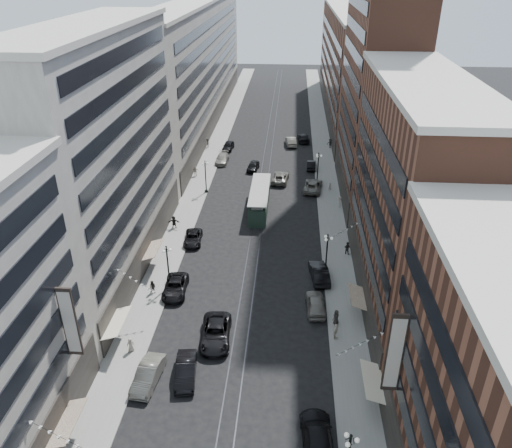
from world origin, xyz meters
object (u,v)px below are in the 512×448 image
(car_4, at_px, (316,304))
(car_7, at_px, (193,238))
(lamppost_sw_far, at_px, (168,265))
(pedestrian_extra_1, at_px, (336,317))
(lamppost_se_far, at_px, (327,253))
(pedestrian_5, at_px, (174,222))
(pedestrian_1, at_px, (131,345))
(pedestrian_2, at_px, (153,287))
(car_12, at_px, (303,138))
(streetcar, at_px, (260,200))
(car_extra_2, at_px, (311,165))
(pedestrian_4, at_px, (336,331))
(pedestrian_extra_2, at_px, (208,143))
(lamppost_se_mid, at_px, (318,167))
(car_13, at_px, (253,166))
(car_5, at_px, (186,370))
(pedestrian_extra_0, at_px, (339,202))
(pedestrian_7, at_px, (347,248))
(car_10, at_px, (319,273))
(car_3, at_px, (317,437))
(car_8, at_px, (222,159))
(car_1, at_px, (148,375))
(car_extra_1, at_px, (280,177))
(car_14, at_px, (291,141))
(car_extra_0, at_px, (216,333))
(car_9, at_px, (228,146))
(car_2, at_px, (175,287))
(lamppost_sw_mid, at_px, (206,175))
(pedestrian_9, at_px, (330,143))
(car_11, at_px, (313,186))
(pedestrian_6, at_px, (195,171))
(pedestrian_8, at_px, (330,187))

(car_4, distance_m, car_7, 21.20)
(lamppost_sw_far, relative_size, pedestrian_extra_1, 3.24)
(lamppost_se_far, distance_m, pedestrian_5, 23.50)
(pedestrian_1, height_order, pedestrian_2, pedestrian_2)
(pedestrian_1, distance_m, car_12, 67.93)
(streetcar, relative_size, pedestrian_2, 7.87)
(pedestrian_2, distance_m, car_7, 12.29)
(car_extra_2, bearing_deg, lamppost_se_far, 94.28)
(pedestrian_4, xyz_separation_m, pedestrian_extra_2, (-22.02, 56.84, -0.02))
(lamppost_se_mid, relative_size, car_13, 1.21)
(car_5, height_order, pedestrian_extra_1, pedestrian_extra_1)
(lamppost_se_far, relative_size, pedestrian_extra_0, 3.13)
(pedestrian_7, bearing_deg, car_7, 22.59)
(car_10, bearing_deg, streetcar, -73.19)
(car_7, bearing_deg, car_3, -67.64)
(pedestrian_2, height_order, car_7, pedestrian_2)
(car_5, xyz_separation_m, car_8, (-3.90, 54.88, -0.06))
(lamppost_sw_far, distance_m, car_1, 15.07)
(pedestrian_1, relative_size, car_extra_1, 0.27)
(car_4, distance_m, car_13, 41.82)
(lamppost_sw_far, bearing_deg, lamppost_se_far, 12.26)
(lamppost_se_mid, xyz_separation_m, car_10, (-0.80, -28.98, -2.20))
(car_14, bearing_deg, car_extra_0, 75.88)
(lamppost_sw_far, relative_size, car_12, 0.97)
(car_14, relative_size, pedestrian_extra_2, 2.98)
(car_1, height_order, car_8, car_1)
(car_9, bearing_deg, car_7, -85.51)
(pedestrian_2, bearing_deg, car_2, 28.60)
(lamppost_sw_mid, height_order, streetcar, lamppost_sw_mid)
(lamppost_sw_far, xyz_separation_m, pedestrian_extra_1, (19.03, -5.46, -2.09))
(car_9, bearing_deg, lamppost_sw_mid, -87.99)
(car_5, xyz_separation_m, car_7, (-3.90, 24.68, -0.15))
(pedestrian_9, bearing_deg, car_11, -90.19)
(car_extra_2, bearing_deg, car_8, -3.30)
(pedestrian_2, relative_size, pedestrian_5, 0.86)
(car_8, distance_m, car_14, 16.95)
(pedestrian_2, xyz_separation_m, car_extra_0, (8.37, -7.33, -0.06))
(car_4, distance_m, car_10, 6.14)
(pedestrian_5, bearing_deg, lamppost_se_far, -29.24)
(car_9, bearing_deg, car_3, -72.43)
(car_5, xyz_separation_m, car_extra_2, (12.90, 53.04, -0.10))
(pedestrian_extra_0, bearing_deg, car_3, -15.20)
(pedestrian_6, bearing_deg, pedestrian_4, 119.67)
(pedestrian_1, distance_m, pedestrian_8, 45.44)
(car_extra_1, bearing_deg, car_13, -38.47)
(pedestrian_8, bearing_deg, pedestrian_1, 27.74)
(car_7, xyz_separation_m, pedestrian_7, (20.65, -1.70, 0.33))
(car_11, bearing_deg, car_extra_0, 81.48)
(pedestrian_1, height_order, pedestrian_7, pedestrian_7)
(pedestrian_2, bearing_deg, car_13, 96.55)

